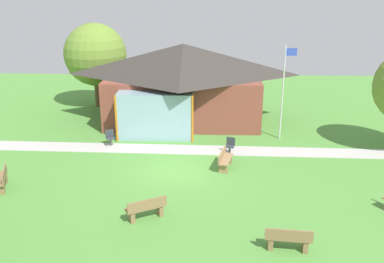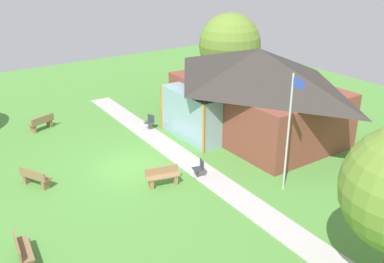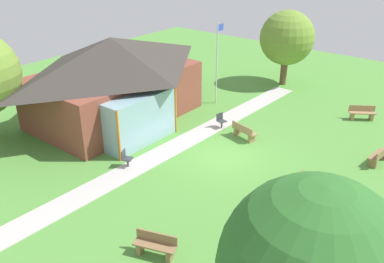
% 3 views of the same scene
% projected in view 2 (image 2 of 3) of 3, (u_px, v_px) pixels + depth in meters
% --- Properties ---
extents(ground_plane, '(44.00, 44.00, 0.00)m').
position_uv_depth(ground_plane, '(133.00, 168.00, 20.88)').
color(ground_plane, '#54933D').
extents(pavilion, '(10.16, 7.53, 4.79)m').
position_uv_depth(pavilion, '(254.00, 90.00, 24.06)').
color(pavilion, brown).
rests_on(pavilion, ground_plane).
extents(footpath, '(21.18, 1.91, 0.03)m').
position_uv_depth(footpath, '(178.00, 155.00, 22.21)').
color(footpath, '#BCB7B2').
rests_on(footpath, ground_plane).
extents(flagpole, '(0.64, 0.08, 5.17)m').
position_uv_depth(flagpole, '(289.00, 128.00, 17.97)').
color(flagpole, silver).
rests_on(flagpole, ground_plane).
extents(bench_rear_near_path, '(0.78, 1.56, 0.84)m').
position_uv_depth(bench_rear_near_path, '(163.00, 177.00, 19.24)').
color(bench_rear_near_path, '#9E7A51').
rests_on(bench_rear_near_path, ground_plane).
extents(bench_front_right, '(1.54, 0.60, 0.84)m').
position_uv_depth(bench_front_right, '(23.00, 251.00, 14.52)').
color(bench_front_right, olive).
rests_on(bench_front_right, ground_plane).
extents(bench_mid_left, '(0.92, 1.56, 0.84)m').
position_uv_depth(bench_mid_left, '(42.00, 123.00, 25.18)').
color(bench_mid_left, olive).
rests_on(bench_mid_left, ground_plane).
extents(bench_front_center, '(1.53, 1.09, 0.84)m').
position_uv_depth(bench_front_center, '(35.00, 178.00, 19.15)').
color(bench_front_center, olive).
rests_on(bench_front_center, ground_plane).
extents(patio_chair_lawn_spare, '(0.54, 0.54, 0.86)m').
position_uv_depth(patio_chair_lawn_spare, '(199.00, 169.00, 19.88)').
color(patio_chair_lawn_spare, '#33383D').
rests_on(patio_chair_lawn_spare, ground_plane).
extents(patio_chair_west, '(0.58, 0.58, 0.86)m').
position_uv_depth(patio_chair_west, '(150.00, 123.00, 25.20)').
color(patio_chair_west, '#33383D').
rests_on(patio_chair_west, ground_plane).
extents(tree_behind_pavilion_left, '(4.24, 4.24, 5.75)m').
position_uv_depth(tree_behind_pavilion_left, '(230.00, 45.00, 29.93)').
color(tree_behind_pavilion_left, brown).
rests_on(tree_behind_pavilion_left, ground_plane).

